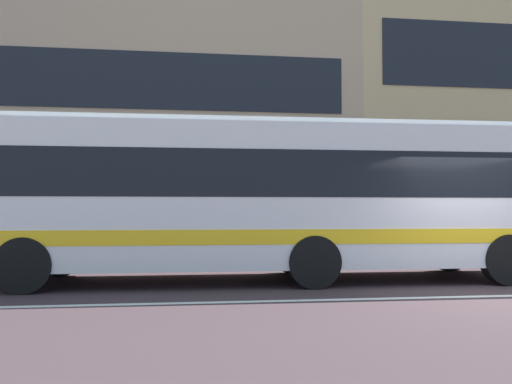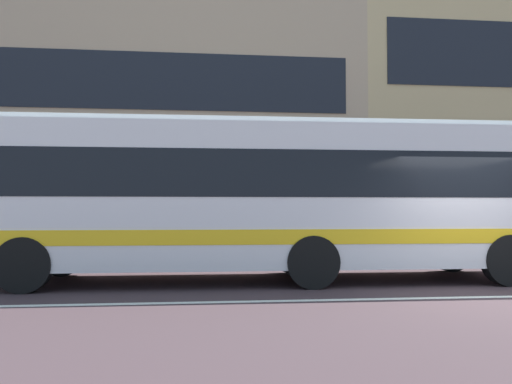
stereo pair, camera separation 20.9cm
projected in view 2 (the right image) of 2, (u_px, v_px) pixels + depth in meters
ground_plane at (496, 297)px, 8.44m from camera, size 160.00×160.00×0.00m
lane_centre_line at (496, 297)px, 8.44m from camera, size 60.00×0.16×0.01m
apartment_block_left at (104, 128)px, 24.14m from camera, size 22.52×11.77×10.91m
transit_bus at (269, 195)px, 10.48m from camera, size 11.14×2.71×3.26m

